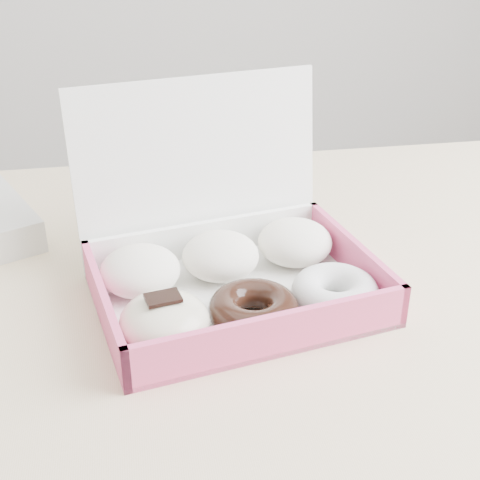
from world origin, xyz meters
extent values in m
cube|color=#D1BB8A|center=(0.00, 0.00, 0.73)|extent=(1.20, 0.80, 0.04)
cylinder|color=#D1BB8A|center=(0.55, 0.35, 0.35)|extent=(0.05, 0.05, 0.71)
cube|color=white|center=(0.04, -0.06, 0.75)|extent=(0.35, 0.29, 0.01)
cube|color=#E04E7E|center=(0.06, -0.17, 0.78)|extent=(0.31, 0.07, 0.05)
cube|color=white|center=(0.02, 0.04, 0.78)|extent=(0.31, 0.07, 0.05)
cube|color=#E04E7E|center=(-0.11, -0.09, 0.78)|extent=(0.05, 0.23, 0.05)
cube|color=#E04E7E|center=(0.19, -0.04, 0.78)|extent=(0.05, 0.23, 0.05)
cube|color=white|center=(0.02, 0.07, 0.86)|extent=(0.31, 0.09, 0.23)
ellipsoid|color=white|center=(-0.07, -0.03, 0.78)|extent=(0.11, 0.11, 0.05)
ellipsoid|color=white|center=(0.03, -0.01, 0.78)|extent=(0.11, 0.11, 0.05)
ellipsoid|color=white|center=(0.13, 0.01, 0.78)|extent=(0.11, 0.11, 0.05)
ellipsoid|color=beige|center=(-0.05, -0.14, 0.78)|extent=(0.11, 0.11, 0.05)
cube|color=black|center=(-0.05, -0.14, 0.81)|extent=(0.04, 0.03, 0.00)
torus|color=black|center=(0.05, -0.12, 0.77)|extent=(0.12, 0.12, 0.03)
torus|color=white|center=(0.15, -0.10, 0.77)|extent=(0.12, 0.12, 0.03)
camera|label=1|loc=(-0.07, -0.71, 1.18)|focal=50.00mm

